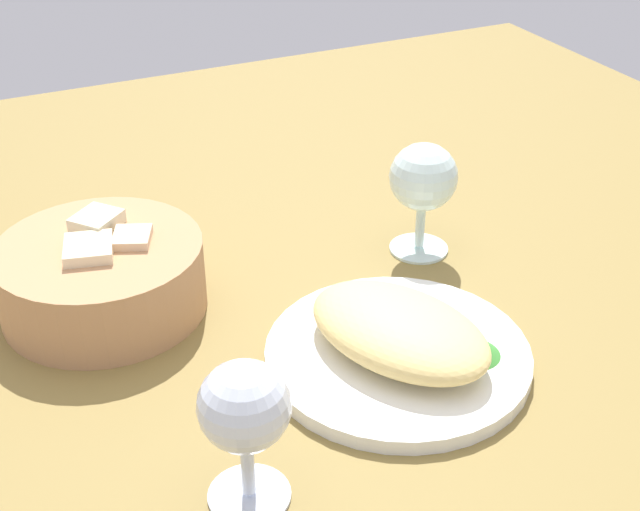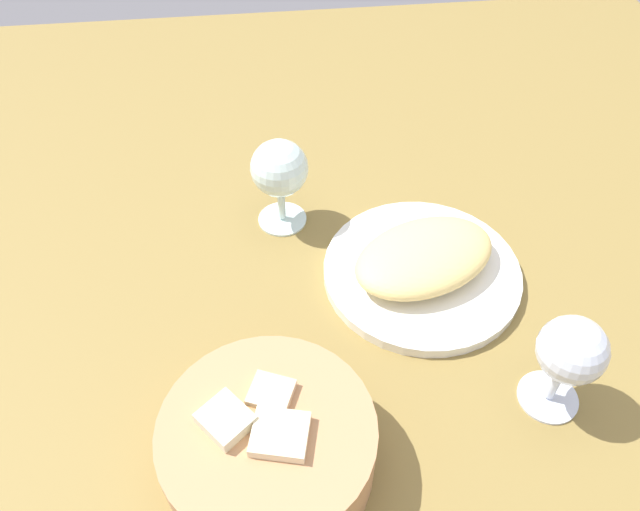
{
  "view_description": "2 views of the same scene",
  "coord_description": "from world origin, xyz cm",
  "px_view_note": "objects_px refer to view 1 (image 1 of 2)",
  "views": [
    {
      "loc": [
        -63.47,
        32.47,
        48.69
      ],
      "look_at": [
        1.09,
        2.07,
        5.13
      ],
      "focal_mm": 49.17,
      "sensor_mm": 36.0,
      "label": 1
    },
    {
      "loc": [
        7.04,
        47.39,
        57.06
      ],
      "look_at": [
        1.71,
        0.69,
        5.96
      ],
      "focal_mm": 34.95,
      "sensor_mm": 36.0,
      "label": 2
    }
  ],
  "objects_px": {
    "bread_basket": "(102,275)",
    "wine_glass_far": "(245,414)",
    "plate": "(399,355)",
    "wine_glass_near": "(423,182)"
  },
  "relations": [
    {
      "from": "plate",
      "to": "wine_glass_far",
      "type": "height_order",
      "value": "wine_glass_far"
    },
    {
      "from": "bread_basket",
      "to": "wine_glass_far",
      "type": "distance_m",
      "value": 0.29
    },
    {
      "from": "wine_glass_far",
      "to": "wine_glass_near",
      "type": "bearing_deg",
      "value": -49.39
    },
    {
      "from": "wine_glass_near",
      "to": "wine_glass_far",
      "type": "relative_size",
      "value": 1.02
    },
    {
      "from": "bread_basket",
      "to": "wine_glass_far",
      "type": "bearing_deg",
      "value": -172.68
    },
    {
      "from": "plate",
      "to": "wine_glass_near",
      "type": "height_order",
      "value": "wine_glass_near"
    },
    {
      "from": "plate",
      "to": "wine_glass_far",
      "type": "xyz_separation_m",
      "value": [
        -0.09,
        0.18,
        0.07
      ]
    },
    {
      "from": "plate",
      "to": "bread_basket",
      "type": "distance_m",
      "value": 0.29
    },
    {
      "from": "plate",
      "to": "wine_glass_far",
      "type": "bearing_deg",
      "value": 117.35
    },
    {
      "from": "bread_basket",
      "to": "wine_glass_far",
      "type": "height_order",
      "value": "wine_glass_far"
    }
  ]
}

